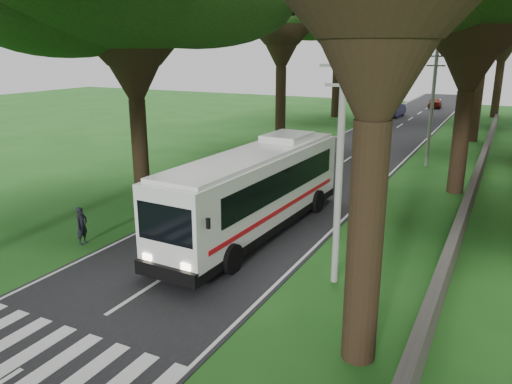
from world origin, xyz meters
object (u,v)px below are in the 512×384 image
Objects in this scene: distant_car_c at (435,103)px; pedestrian at (82,226)px; coach_bus at (256,189)px; distant_car_a at (369,119)px; pole_far at (462,86)px; pole_near at (340,166)px; pole_mid at (432,106)px; distant_car_b at (395,110)px.

pedestrian is at bearing 78.56° from distant_car_c.
distant_car_c is at bearing -10.64° from pedestrian.
pedestrian is (-5.83, -4.61, -1.17)m from coach_bus.
pedestrian is (-2.03, -38.35, 0.12)m from distant_car_a.
pole_far is 1.89× the size of distant_car_c.
distant_car_c is 2.61× the size of pedestrian.
pole_near is 1.00× the size of pole_far.
coach_bus is at bearing 79.96° from distant_car_a.
pole_mid is at bearing 90.00° from pole_near.
distant_car_a is (-3.80, 33.74, -1.29)m from coach_bus.
pole_far is at bearing -30.44° from distant_car_b.
pedestrian is (-10.53, -21.45, -3.37)m from pole_mid.
distant_car_c is at bearing 94.72° from pole_near.
distant_car_c is at bearing 79.63° from distant_car_b.
distant_car_b is at bearing 96.08° from coach_bus.
pole_far is at bearing 84.83° from coach_bus.
distant_car_b is (-7.62, 5.13, -3.41)m from pole_far.
coach_bus is at bearing 146.08° from pole_near.
pole_far reaches higher than distant_car_c.
pole_mid is at bearing -90.00° from pole_far.
distant_car_b is (-2.92, 41.97, -1.21)m from coach_bus.
pole_near is 38.02m from distant_car_a.
coach_bus is 3.27× the size of distant_car_a.
pole_near and pole_mid have the same top height.
pole_mid is 20.00m from pole_far.
distant_car_a is at bearing -159.94° from pole_far.
coach_bus is 2.80× the size of distant_car_b.
pole_mid is 4.95× the size of pedestrian.
coach_bus is at bearing 84.26° from distant_car_c.
pole_near is 2.08× the size of distant_car_a.
pole_far reaches higher than pedestrian.
pedestrian is at bearing -172.15° from pole_near.
pedestrian is (-2.91, -46.58, 0.04)m from distant_car_b.
pole_mid reaches higher than coach_bus.
pole_far is 9.70m from distant_car_a.
pole_mid is 19.23m from distant_car_a.
pole_far is at bearing 90.00° from pole_mid.
distant_car_c is at bearing 97.25° from pole_mid.
distant_car_c is (-4.70, 16.93, -3.54)m from pole_far.
pole_far reaches higher than coach_bus.
pole_far is at bearing -19.19° from pedestrian.
distant_car_c is at bearing 105.52° from pole_far.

